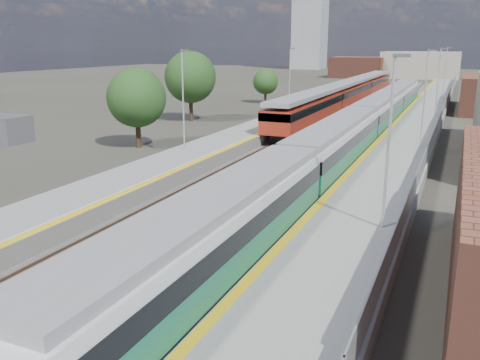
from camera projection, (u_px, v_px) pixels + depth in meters
The scene contains 11 objects.
ground at pixel (355, 137), 50.07m from camera, with size 320.00×320.00×0.00m, color #47443A.
ballast_bed at pixel (339, 132), 53.14m from camera, with size 10.50×155.00×0.06m, color #565451.
tracks at pixel (348, 129), 54.38m from camera, with size 8.96×160.00×0.17m.
platform_right at pixel (414, 132), 50.10m from camera, with size 4.70×155.00×8.52m.
platform_left at pixel (277, 123), 55.62m from camera, with size 4.30×155.00×8.52m.
buildings at pixel (355, 37), 132.79m from camera, with size 72.00×185.50×40.00m.
green_train at pixel (362, 124), 44.10m from camera, with size 2.79×77.84×3.08m.
red_train at pixel (348, 93), 71.30m from camera, with size 3.03×61.45×3.83m.
tree_a at pixel (136, 98), 44.00m from camera, with size 5.14×5.14×6.96m.
tree_b at pixel (190, 77), 59.51m from camera, with size 6.04×6.04×8.19m.
tree_c at pixel (265, 82), 78.37m from camera, with size 3.88×3.88×5.25m.
Camera 1 is at (9.25, 0.09, 8.84)m, focal length 38.00 mm.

